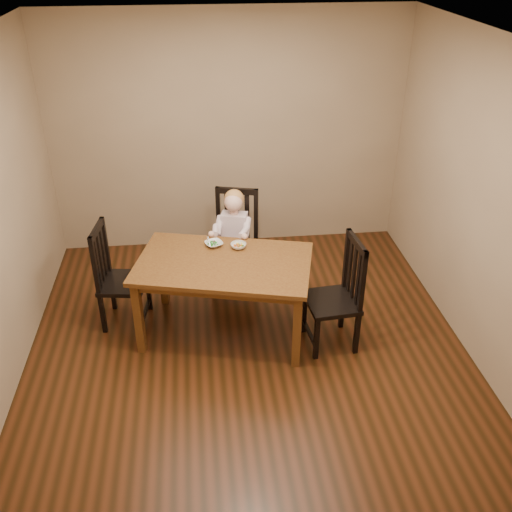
{
  "coord_description": "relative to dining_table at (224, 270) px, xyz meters",
  "views": [
    {
      "loc": [
        -0.39,
        -4.21,
        3.41
      ],
      "look_at": [
        0.12,
        0.25,
        0.78
      ],
      "focal_mm": 40.0,
      "sensor_mm": 36.0,
      "label": 1
    }
  ],
  "objects": [
    {
      "name": "toddler",
      "position": [
        0.15,
        0.77,
        -0.02
      ],
      "size": [
        0.45,
        0.51,
        0.6
      ],
      "primitive_type": null,
      "rotation": [
        0.0,
        0.0,
        2.88
      ],
      "color": "silver",
      "rests_on": "chair_child"
    },
    {
      "name": "bowl_peas",
      "position": [
        -0.07,
        0.3,
        0.11
      ],
      "size": [
        0.21,
        0.21,
        0.04
      ],
      "primitive_type": "imported",
      "rotation": [
        0.0,
        0.0,
        0.4
      ],
      "color": "silver",
      "rests_on": "dining_table"
    },
    {
      "name": "chair_left",
      "position": [
        -1.0,
        0.29,
        -0.19
      ],
      "size": [
        0.48,
        0.5,
        1.03
      ],
      "rotation": [
        0.0,
        0.0,
        -1.71
      ],
      "color": "black",
      "rests_on": "room"
    },
    {
      "name": "fork",
      "position": [
        -0.12,
        0.29,
        0.13
      ],
      "size": [
        0.03,
        0.12,
        0.05
      ],
      "rotation": [
        0.0,
        0.0,
        0.15
      ],
      "color": "silver",
      "rests_on": "bowl_peas"
    },
    {
      "name": "chair_right",
      "position": [
        1.0,
        -0.27,
        -0.17
      ],
      "size": [
        0.48,
        0.5,
        1.07
      ],
      "rotation": [
        0.0,
        0.0,
        1.67
      ],
      "color": "black",
      "rests_on": "room"
    },
    {
      "name": "dining_table",
      "position": [
        0.0,
        0.0,
        0.0
      ],
      "size": [
        1.74,
        1.29,
        0.78
      ],
      "rotation": [
        0.0,
        0.0,
        -0.25
      ],
      "color": "#4E2912",
      "rests_on": "room"
    },
    {
      "name": "room",
      "position": [
        0.19,
        -0.18,
        0.66
      ],
      "size": [
        4.01,
        4.01,
        2.71
      ],
      "color": "#49220F",
      "rests_on": "ground"
    },
    {
      "name": "bowl_veg",
      "position": [
        0.16,
        0.24,
        0.11
      ],
      "size": [
        0.18,
        0.18,
        0.05
      ],
      "primitive_type": "imported",
      "rotation": [
        0.0,
        0.0,
        0.3
      ],
      "color": "silver",
      "rests_on": "dining_table"
    },
    {
      "name": "chair_child",
      "position": [
        0.17,
        0.82,
        -0.17
      ],
      "size": [
        0.56,
        0.54,
        1.07
      ],
      "rotation": [
        0.0,
        0.0,
        2.88
      ],
      "color": "black",
      "rests_on": "room"
    }
  ]
}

